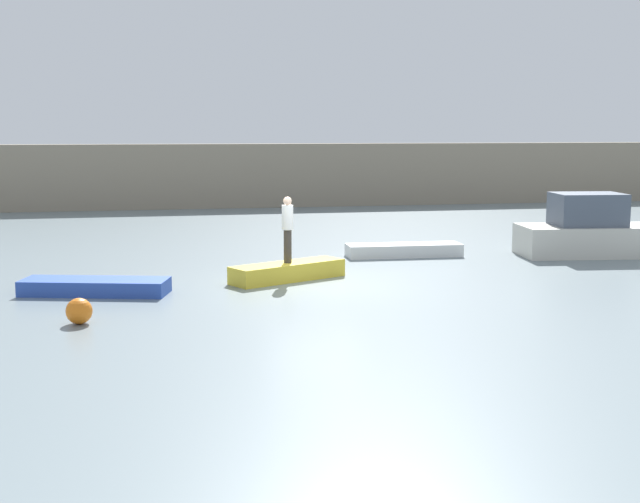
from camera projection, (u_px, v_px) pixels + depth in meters
ground_plane at (314, 285)px, 23.12m from camera, size 120.00×120.00×0.00m
embankment_wall at (231, 176)px, 45.58m from camera, size 80.00×1.20×3.39m
motorboat at (607, 233)px, 28.50m from camera, size 6.42×2.76×2.09m
rowboat_blue at (95, 287)px, 21.86m from camera, size 3.88×2.05×0.39m
rowboat_yellow at (288, 271)px, 23.87m from camera, size 3.46×2.38×0.49m
rowboat_white at (404, 250)px, 28.32m from camera, size 3.85×1.18×0.42m
person_white_shirt at (288, 226)px, 23.69m from camera, size 0.32×0.32×1.85m
mooring_buoy at (79, 311)px, 18.51m from camera, size 0.57×0.57×0.57m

